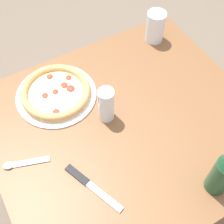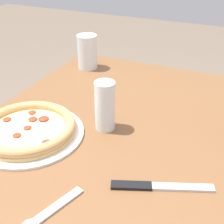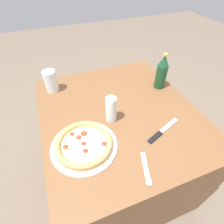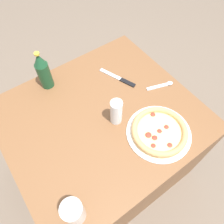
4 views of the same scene
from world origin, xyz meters
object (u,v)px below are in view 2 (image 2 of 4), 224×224
at_px(pizza_veggie, 28,129).
at_px(glass_water, 105,108).
at_px(glass_iced_tea, 87,53).
at_px(knife, 157,187).
at_px(spoon, 44,215).

height_order(pizza_veggie, glass_water, glass_water).
xyz_separation_m(glass_iced_tea, knife, (-0.58, -0.49, -0.06)).
distance_m(glass_water, knife, 0.29).
height_order(glass_iced_tea, knife, glass_iced_tea).
distance_m(glass_iced_tea, spoon, 0.81).
bearing_deg(pizza_veggie, glass_water, -56.11).
height_order(pizza_veggie, glass_iced_tea, glass_iced_tea).
distance_m(pizza_veggie, glass_iced_tea, 0.53).
bearing_deg(knife, glass_water, 50.34).
bearing_deg(glass_water, spoon, -175.58).
relative_size(glass_water, spoon, 0.94).
bearing_deg(glass_iced_tea, glass_water, -145.95).
distance_m(pizza_veggie, knife, 0.41).
xyz_separation_m(pizza_veggie, glass_iced_tea, (0.52, 0.08, 0.05)).
bearing_deg(knife, pizza_veggie, 82.26).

